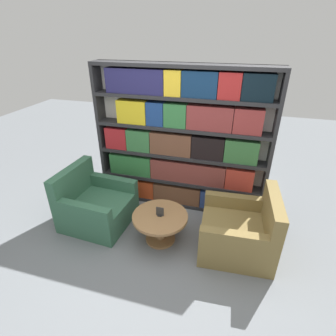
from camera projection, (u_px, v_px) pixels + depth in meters
The scene contains 6 objects.
ground_plane at pixel (158, 253), 3.46m from camera, with size 14.00×14.00×0.00m, color slate.
bookshelf at pixel (180, 141), 3.97m from camera, with size 2.63×0.30×2.22m.
armchair_left at pixel (95, 206), 3.92m from camera, with size 0.97×0.94×0.86m.
armchair_right at pixel (240, 232), 3.42m from camera, with size 0.97×0.94×0.86m.
coffee_table at pixel (160, 222), 3.56m from camera, with size 0.75×0.75×0.42m.
table_sign at pixel (160, 212), 3.47m from camera, with size 0.10×0.06×0.13m.
Camera 1 is at (0.82, -2.39, 2.62)m, focal length 28.00 mm.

